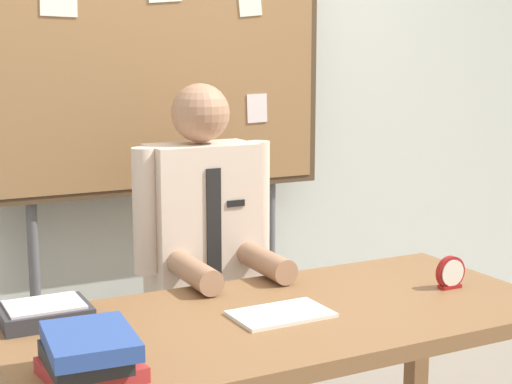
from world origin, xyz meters
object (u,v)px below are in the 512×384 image
object	(u,v)px
person	(204,285)
bulletin_board	(159,58)
open_notebook	(281,314)
desk	(284,340)
desk_clock	(451,274)
book_stack	(89,355)
paper_tray	(45,313)

from	to	relation	value
person	bulletin_board	xyz separation A→B (m)	(0.00, 0.43, 0.86)
bulletin_board	open_notebook	bearing A→B (deg)	-91.25
desk	desk_clock	size ratio (longest dim) A/B	15.32
desk	person	distance (m)	0.63
book_stack	paper_tray	world-z (taller)	book_stack
bulletin_board	desk_clock	size ratio (longest dim) A/B	19.13
open_notebook	paper_tray	size ratio (longest dim) A/B	1.15
bulletin_board	paper_tray	size ratio (longest dim) A/B	8.25
desk	book_stack	distance (m)	0.72
book_stack	desk_clock	bearing A→B (deg)	8.23
desk	paper_tray	xyz separation A→B (m)	(-0.68, 0.25, 0.12)
person	bulletin_board	distance (m)	0.96
bulletin_board	open_notebook	xyz separation A→B (m)	(-0.02, -1.09, -0.77)
paper_tray	desk_clock	bearing A→B (deg)	-12.28
person	paper_tray	distance (m)	0.79
paper_tray	book_stack	bearing A→B (deg)	-89.23
person	open_notebook	xyz separation A→B (m)	(-0.02, -0.65, 0.09)
paper_tray	bulletin_board	bearing A→B (deg)	50.14
desk	person	xyz separation A→B (m)	(0.00, 0.63, 0.01)
desk	paper_tray	distance (m)	0.73
book_stack	desk_clock	size ratio (longest dim) A/B	2.53
desk	paper_tray	world-z (taller)	paper_tray
book_stack	person	bearing A→B (deg)	51.79
bulletin_board	book_stack	world-z (taller)	bulletin_board
desk	open_notebook	bearing A→B (deg)	-139.89
open_notebook	paper_tray	world-z (taller)	paper_tray
book_stack	desk	bearing A→B (deg)	18.12
person	book_stack	size ratio (longest dim) A/B	5.08
book_stack	open_notebook	world-z (taller)	book_stack
desk	book_stack	xyz separation A→B (m)	(-0.67, -0.22, 0.15)
bulletin_board	desk_clock	bearing A→B (deg)	-60.09
person	open_notebook	bearing A→B (deg)	-92.08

